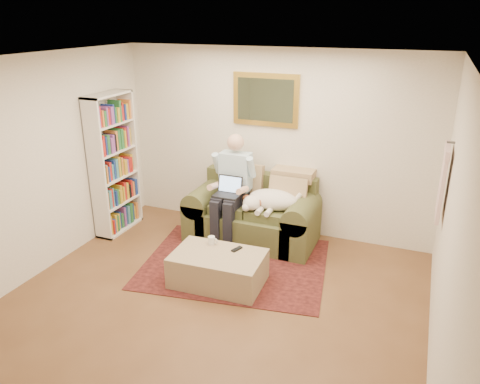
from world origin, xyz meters
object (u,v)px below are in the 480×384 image
Objects in this scene: laptop at (228,190)px; coffee_mug at (212,240)px; sleeping_dog at (273,200)px; ottoman at (218,269)px; sofa at (253,219)px; bookshelf at (114,164)px; seated_man at (230,191)px.

laptop is 0.90m from coffee_mug.
sleeping_dog is 1.09m from coffee_mug.
ottoman is 0.36m from coffee_mug.
sofa is 5.15× the size of laptop.
sleeping_dog reaches higher than coffee_mug.
bookshelf is at bearing -168.00° from sofa.
laptop is 0.17× the size of bookshelf.
sleeping_dog is at bearing 64.37° from coffee_mug.
seated_man is at bearing -148.55° from sofa.
coffee_mug is 2.01m from bookshelf.
bookshelf is at bearing 160.92° from coffee_mug.
coffee_mug is at bearing -97.63° from sofa.
coffee_mug is 0.05× the size of bookshelf.
seated_man is at bearing 90.00° from laptop.
sleeping_dog is 1.29m from ottoman.
laptop is at bearing -90.00° from seated_man.
sleeping_dog is at bearing 13.64° from laptop.
sofa is 0.59m from laptop.
seated_man is 0.75× the size of bookshelf.
ottoman is (0.30, -1.09, -0.56)m from seated_man.
laptop is (-0.27, -0.23, 0.48)m from sofa.
sofa is at bearing 31.45° from seated_man.
sofa is at bearing 91.74° from ottoman.
bookshelf is (-2.00, 0.83, 0.81)m from ottoman.
bookshelf is (-1.82, 0.63, 0.57)m from coffee_mug.
seated_man is 1.26m from ottoman.
laptop is 0.33× the size of ottoman.
ottoman is 10.58× the size of coffee_mug.
laptop is 0.47× the size of sleeping_dog.
sofa is 0.89× the size of bookshelf.
sofa is at bearing 164.26° from sleeping_dog.
coffee_mug reaches higher than ottoman.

